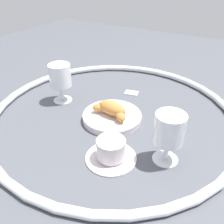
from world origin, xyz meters
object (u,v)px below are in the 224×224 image
Objects in this scene: juice_glass_left at (169,131)px; sugar_packet at (131,92)px; coffee_cup_near at (111,151)px; croissant_large at (111,109)px; pastry_plate at (112,116)px; juice_glass_right at (60,78)px.

juice_glass_left reaches higher than sugar_packet.
coffee_cup_near is at bearing 27.75° from juice_glass_left.
coffee_cup_near is 0.37m from sugar_packet.
croissant_large is 1.00× the size of coffee_cup_near.
pastry_plate is 1.37× the size of juice_glass_left.
croissant_large reaches higher than pastry_plate.
coffee_cup_near is 0.36m from juice_glass_right.
croissant_large is 0.18m from coffee_cup_near.
juice_glass_right is at bearing 30.26° from sugar_packet.
juice_glass_left is at bearing 117.66° from sugar_packet.
juice_glass_left is at bearing 165.44° from juice_glass_right.
coffee_cup_near is 0.16m from juice_glass_left.
pastry_plate is at bearing -61.48° from coffee_cup_near.
juice_glass_right is at bearing -14.56° from juice_glass_left.
croissant_large is 0.21m from sugar_packet.
coffee_cup_near is 2.72× the size of sugar_packet.
juice_glass_right is at bearing -30.20° from coffee_cup_near.
croissant_large is 0.23m from juice_glass_right.
croissant_large is (0.00, 0.00, 0.03)m from pastry_plate.
coffee_cup_near reaches higher than sugar_packet.
croissant_large is 0.97× the size of juice_glass_right.
coffee_cup_near is at bearing 119.12° from croissant_large.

